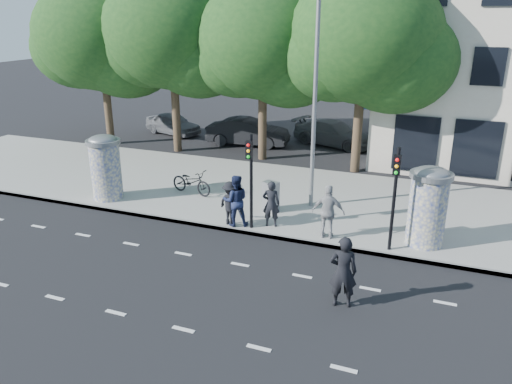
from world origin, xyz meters
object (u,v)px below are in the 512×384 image
at_px(cabinet_left, 271,196).
at_px(car_right, 333,133).
at_px(ad_column_left, 105,166).
at_px(car_mid, 248,132).
at_px(traffic_pole_near, 251,172).
at_px(ad_column_right, 428,205).
at_px(street_lamp, 315,87).
at_px(ped_c, 236,201).
at_px(traffic_pole_far, 395,189).
at_px(bicycle, 191,182).
at_px(ped_d, 231,203).
at_px(car_left, 173,124).
at_px(man_road, 343,272).
at_px(ped_e, 328,212).
at_px(ped_b, 271,204).
at_px(cabinet_right, 416,222).

height_order(cabinet_left, car_right, car_right).
xyz_separation_m(ad_column_left, car_right, (6.53, 12.45, -0.83)).
bearing_deg(car_mid, cabinet_left, -159.91).
bearing_deg(cabinet_left, traffic_pole_near, -75.90).
bearing_deg(ad_column_right, street_lamp, 156.27).
height_order(ad_column_right, ped_c, ad_column_right).
bearing_deg(traffic_pole_far, ad_column_right, 42.21).
bearing_deg(bicycle, ped_d, -117.56).
distance_m(cabinet_left, car_left, 14.62).
bearing_deg(car_right, car_left, 113.00).
bearing_deg(cabinet_left, ped_d, -99.57).
bearing_deg(ped_c, ped_d, -24.19).
bearing_deg(man_road, ad_column_right, -126.34).
bearing_deg(traffic_pole_far, ped_e, 174.22).
height_order(ped_e, bicycle, ped_e).
height_order(street_lamp, car_right, street_lamp).
height_order(ped_b, ped_d, ped_b).
height_order(ad_column_left, car_mid, ad_column_left).
distance_m(ad_column_right, car_left, 19.61).
xyz_separation_m(ped_b, ped_d, (-1.39, -0.39, -0.04)).
height_order(ped_d, cabinet_right, ped_d).
xyz_separation_m(ad_column_right, man_road, (-1.80, -4.40, -0.53)).
relative_size(ad_column_left, car_left, 0.67).
bearing_deg(ped_c, man_road, 118.14).
distance_m(street_lamp, ped_b, 4.56).
height_order(cabinet_right, car_left, car_left).
xyz_separation_m(ped_c, cabinet_left, (0.70, 1.77, -0.36)).
bearing_deg(ad_column_right, traffic_pole_far, -137.79).
height_order(ad_column_right, street_lamp, street_lamp).
bearing_deg(car_right, traffic_pole_near, -162.12).
bearing_deg(bicycle, traffic_pole_near, -111.50).
height_order(traffic_pole_near, traffic_pole_far, same).
height_order(ped_c, ped_e, ped_c).
xyz_separation_m(ad_column_right, cabinet_left, (-5.70, 0.92, -0.81)).
xyz_separation_m(ad_column_right, car_left, (-16.01, 11.29, -0.87)).
relative_size(ad_column_right, street_lamp, 0.33).
height_order(traffic_pole_near, bicycle, traffic_pole_near).
bearing_deg(ad_column_left, ped_d, -6.39).
xyz_separation_m(ped_d, ped_e, (3.51, 0.15, 0.13)).
xyz_separation_m(traffic_pole_near, ped_e, (2.71, 0.21, -1.14)).
distance_m(ped_e, cabinet_right, 3.02).
bearing_deg(ped_e, ped_d, -1.69).
bearing_deg(ad_column_right, ad_column_left, -179.08).
distance_m(ped_b, cabinet_right, 4.98).
bearing_deg(cabinet_right, ad_column_left, -156.16).
relative_size(ped_d, car_right, 0.33).
height_order(ad_column_left, ped_c, ad_column_left).
height_order(ad_column_left, ped_d, ad_column_left).
relative_size(ped_c, cabinet_right, 1.76).
xyz_separation_m(ad_column_left, ad_column_right, (12.40, 0.20, 0.00)).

